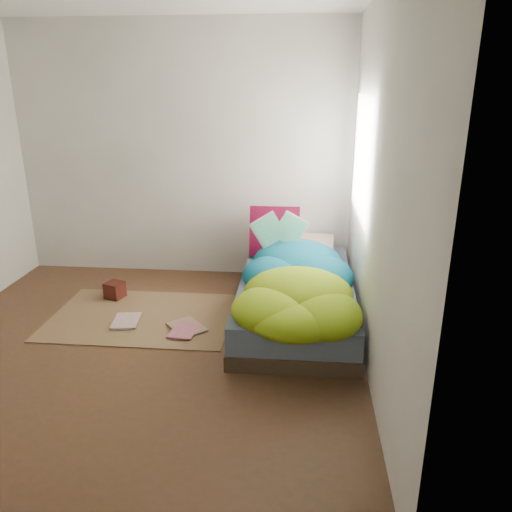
{
  "coord_description": "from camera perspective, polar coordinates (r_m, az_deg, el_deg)",
  "views": [
    {
      "loc": [
        1.25,
        -3.38,
        1.99
      ],
      "look_at": [
        0.86,
        0.75,
        0.55
      ],
      "focal_mm": 35.0,
      "sensor_mm": 36.0,
      "label": 1
    }
  ],
  "objects": [
    {
      "name": "rug",
      "position": [
        4.62,
        -12.89,
        -6.76
      ],
      "size": [
        1.6,
        1.1,
        0.01
      ],
      "primitive_type": "cube",
      "color": "brown",
      "rests_on": "ground"
    },
    {
      "name": "floor_book_b",
      "position": [
        4.29,
        -9.61,
        -8.34
      ],
      "size": [
        0.24,
        0.3,
        0.03
      ],
      "primitive_type": "imported",
      "rotation": [
        0.0,
        0.0,
        -0.09
      ],
      "color": "#B0656B",
      "rests_on": "rug"
    },
    {
      "name": "wooden_box",
      "position": [
        5.03,
        -15.83,
        -3.76
      ],
      "size": [
        0.2,
        0.2,
        0.16
      ],
      "primitive_type": "cube",
      "rotation": [
        0.0,
        0.0,
        -0.34
      ],
      "color": "#330E0B",
      "rests_on": "rug"
    },
    {
      "name": "pillow_floral",
      "position": [
        5.16,
        5.73,
        1.17
      ],
      "size": [
        0.58,
        0.39,
        0.13
      ],
      "primitive_type": "cube",
      "rotation": [
        0.0,
        0.0,
        -0.07
      ],
      "color": "silver",
      "rests_on": "bed"
    },
    {
      "name": "ground",
      "position": [
        4.11,
        -13.21,
        -10.27
      ],
      "size": [
        3.5,
        3.5,
        0.0
      ],
      "primitive_type": "cube",
      "color": "#48321B",
      "rests_on": "ground"
    },
    {
      "name": "room_walls",
      "position": [
        3.62,
        -14.96,
        12.82
      ],
      "size": [
        3.54,
        3.54,
        2.62
      ],
      "color": "#BAB8B1",
      "rests_on": "ground"
    },
    {
      "name": "duvet",
      "position": [
        4.15,
        4.65,
        -1.74
      ],
      "size": [
        0.96,
        1.84,
        0.34
      ],
      "primitive_type": null,
      "color": "#064F67",
      "rests_on": "bed"
    },
    {
      "name": "open_book",
      "position": [
        4.56,
        2.72,
        4.19
      ],
      "size": [
        0.44,
        0.18,
        0.26
      ],
      "primitive_type": null,
      "rotation": [
        0.0,
        0.0,
        0.2
      ],
      "color": "green",
      "rests_on": "duvet"
    },
    {
      "name": "floor_book_c",
      "position": [
        4.27,
        -9.35,
        -8.49
      ],
      "size": [
        0.39,
        0.4,
        0.02
      ],
      "primitive_type": "imported",
      "rotation": [
        0.0,
        0.0,
        0.7
      ],
      "color": "tan",
      "rests_on": "rug"
    },
    {
      "name": "floor_book_a",
      "position": [
        4.55,
        -15.99,
        -7.19
      ],
      "size": [
        0.26,
        0.33,
        0.02
      ],
      "primitive_type": "imported",
      "rotation": [
        0.0,
        0.0,
        0.13
      ],
      "color": "beige",
      "rests_on": "rug"
    },
    {
      "name": "bed",
      "position": [
        4.49,
        4.58,
        -4.82
      ],
      "size": [
        1.0,
        2.0,
        0.34
      ],
      "color": "#39301F",
      "rests_on": "ground"
    },
    {
      "name": "pillow_magenta",
      "position": [
        4.98,
        2.14,
        2.82
      ],
      "size": [
        0.49,
        0.16,
        0.49
      ],
      "primitive_type": "cube",
      "rotation": [
        0.0,
        0.0,
        0.02
      ],
      "color": "#4A0418",
      "rests_on": "bed"
    }
  ]
}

